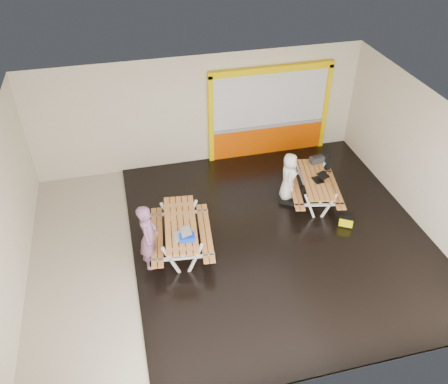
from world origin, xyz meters
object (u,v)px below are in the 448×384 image
object	(u,v)px
picnic_table_left	(181,229)
blue_pouch	(187,237)
picnic_table_right	(315,184)
person_left	(149,237)
laptop_right	(320,178)
toolbox	(317,160)
dark_case	(287,200)
backpack	(325,162)
laptop_left	(182,234)
person_right	(289,177)
fluke_bag	(346,221)

from	to	relation	value
picnic_table_left	blue_pouch	distance (m)	0.64
picnic_table_right	person_left	xyz separation A→B (m)	(-4.75, -1.41, 0.29)
laptop_right	toolbox	distance (m)	0.88
dark_case	picnic_table_left	bearing A→B (deg)	-160.68
laptop_right	backpack	distance (m)	1.07
picnic_table_left	laptop_left	xyz separation A→B (m)	(-0.04, -0.47, 0.26)
person_left	blue_pouch	distance (m)	0.89
laptop_right	toolbox	size ratio (longest dim) A/B	0.99
person_left	laptop_left	size ratio (longest dim) A/B	4.40
person_right	backpack	distance (m)	1.49
picnic_table_left	blue_pouch	bearing A→B (deg)	-84.33
toolbox	laptop_left	bearing A→B (deg)	-152.39
laptop_right	backpack	world-z (taller)	backpack
dark_case	toolbox	bearing A→B (deg)	31.94
person_right	fluke_bag	xyz separation A→B (m)	(1.12, -1.47, -0.62)
laptop_right	toolbox	xyz separation A→B (m)	(0.27, 0.84, 0.04)
picnic_table_right	laptop_left	world-z (taller)	laptop_left
person_right	toolbox	world-z (taller)	person_right
laptop_right	fluke_bag	xyz separation A→B (m)	(0.34, -1.17, -0.64)
dark_case	laptop_left	bearing A→B (deg)	-153.92
person_right	blue_pouch	world-z (taller)	person_right
toolbox	backpack	world-z (taller)	toolbox
laptop_right	person_right	bearing A→B (deg)	158.95
laptop_left	toolbox	bearing A→B (deg)	27.61
laptop_right	fluke_bag	size ratio (longest dim) A/B	0.96
picnic_table_right	toolbox	distance (m)	0.88
picnic_table_left	picnic_table_right	xyz separation A→B (m)	(3.94, 1.04, -0.05)
laptop_right	blue_pouch	xyz separation A→B (m)	(-3.97, -1.55, 0.06)
person_left	laptop_left	bearing A→B (deg)	-82.45
picnic_table_right	person_right	bearing A→B (deg)	162.57
laptop_left	fluke_bag	world-z (taller)	laptop_left
person_left	toolbox	distance (m)	5.55
fluke_bag	picnic_table_left	bearing A→B (deg)	177.27
laptop_left	toolbox	distance (m)	4.90
person_left	dark_case	bearing A→B (deg)	-54.58
person_right	dark_case	size ratio (longest dim) A/B	3.55
picnic_table_left	person_left	xyz separation A→B (m)	(-0.81, -0.37, 0.24)
laptop_left	blue_pouch	size ratio (longest dim) A/B	1.16
person_left	laptop_right	world-z (taller)	person_left
picnic_table_right	blue_pouch	size ratio (longest dim) A/B	6.30
picnic_table_left	laptop_left	size ratio (longest dim) A/B	5.66
picnic_table_left	toolbox	world-z (taller)	toolbox
backpack	dark_case	bearing A→B (deg)	-152.22
person_left	backpack	world-z (taller)	person_left
toolbox	backpack	xyz separation A→B (m)	(0.30, 0.05, -0.17)
toolbox	fluke_bag	world-z (taller)	toolbox
person_right	laptop_left	distance (m)	3.72
blue_pouch	backpack	size ratio (longest dim) A/B	0.69
toolbox	backpack	distance (m)	0.35
picnic_table_right	picnic_table_left	bearing A→B (deg)	-165.17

